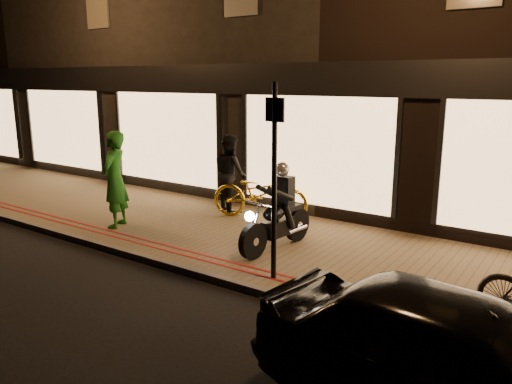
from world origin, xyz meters
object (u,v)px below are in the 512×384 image
(bicycle_gold, at_px, (260,193))
(parked_car, at_px, (463,367))
(person_green, at_px, (115,180))
(sign_post, at_px, (274,172))
(motorcycle, at_px, (278,216))

(bicycle_gold, distance_m, parked_car, 6.99)
(person_green, relative_size, parked_car, 0.51)
(person_green, bearing_deg, sign_post, 60.29)
(motorcycle, height_order, sign_post, sign_post)
(person_green, bearing_deg, motorcycle, 78.29)
(motorcycle, bearing_deg, sign_post, -55.08)
(motorcycle, xyz_separation_m, sign_post, (0.68, -1.20, 1.06))
(parked_car, bearing_deg, sign_post, 66.92)
(motorcycle, relative_size, person_green, 0.97)
(bicycle_gold, bearing_deg, person_green, 119.23)
(motorcycle, distance_m, person_green, 3.63)
(person_green, height_order, parked_car, person_green)
(motorcycle, distance_m, bicycle_gold, 2.06)
(motorcycle, xyz_separation_m, bicycle_gold, (-1.41, 1.50, -0.05))
(bicycle_gold, bearing_deg, motorcycle, -153.93)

